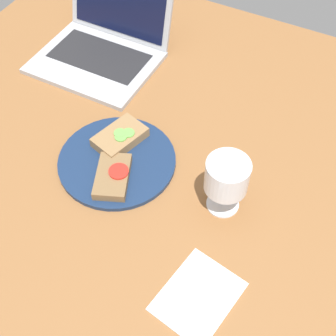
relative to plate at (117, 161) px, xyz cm
name	(u,v)px	position (x,y,z in cm)	size (l,w,h in cm)	color
wooden_table	(149,197)	(10.02, -3.96, -2.01)	(140.00, 140.00, 3.00)	brown
plate	(117,161)	(0.00, 0.00, 0.00)	(25.48, 25.48, 1.03)	navy
sandwich_with_tomato	(113,176)	(2.14, -4.90, 1.55)	(10.46, 12.94, 2.40)	brown
sandwich_with_cucumber	(120,137)	(-2.05, 4.93, 1.75)	(10.03, 12.84, 2.76)	#937047
wine_glass	(227,178)	(24.64, 0.49, 8.37)	(8.47, 8.47, 12.91)	white
laptop	(104,42)	(-22.25, 30.41, 3.43)	(30.31, 28.71, 19.12)	#ADAFB5
napkin	(198,296)	(28.63, -19.53, -0.31)	(11.76, 14.89, 0.40)	white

